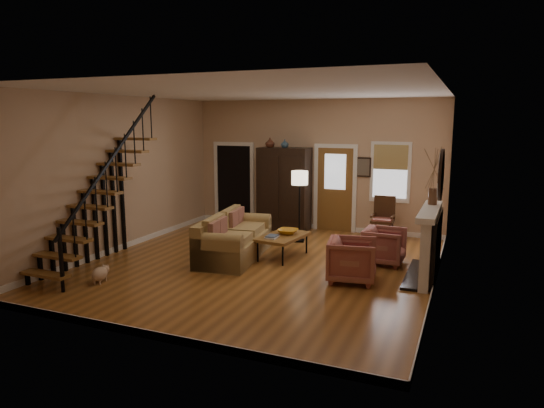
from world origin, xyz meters
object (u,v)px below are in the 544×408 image
at_px(coffee_table, 283,246).
at_px(floor_lamp, 299,207).
at_px(armchair_right, 384,246).
at_px(armoire, 284,189).
at_px(side_chair, 383,219).
at_px(sofa, 234,237).
at_px(armchair_left, 352,260).

distance_m(coffee_table, floor_lamp, 1.50).
bearing_deg(armchair_right, floor_lamp, 65.76).
height_order(armoire, side_chair, armoire).
bearing_deg(side_chair, armoire, 175.52).
distance_m(sofa, floor_lamp, 1.97).
xyz_separation_m(armoire, side_chair, (2.55, -0.20, -0.54)).
height_order(coffee_table, floor_lamp, floor_lamp).
bearing_deg(armoire, floor_lamp, -53.85).
bearing_deg(armchair_left, coffee_table, 51.11).
distance_m(floor_lamp, side_chair, 1.99).
distance_m(armoire, floor_lamp, 1.37).
xyz_separation_m(armchair_left, side_chair, (-0.03, 3.19, 0.13)).
xyz_separation_m(sofa, armchair_left, (2.56, -0.54, -0.04)).
bearing_deg(side_chair, sofa, -133.70).
relative_size(coffee_table, side_chair, 1.19).
distance_m(armchair_right, floor_lamp, 2.40).
xyz_separation_m(coffee_table, armchair_left, (1.65, -0.93, 0.15)).
relative_size(floor_lamp, side_chair, 1.61).
distance_m(coffee_table, armchair_left, 1.90).
bearing_deg(armchair_right, side_chair, 12.44).
bearing_deg(sofa, floor_lamp, 57.92).
xyz_separation_m(armchair_right, floor_lamp, (-2.12, 1.03, 0.47)).
height_order(coffee_table, armchair_left, armchair_left).
height_order(armchair_left, floor_lamp, floor_lamp).
distance_m(coffee_table, side_chair, 2.80).
relative_size(armoire, coffee_table, 1.74).
height_order(armoire, armchair_right, armoire).
relative_size(armoire, armchair_right, 2.70).
bearing_deg(side_chair, armchair_right, -79.19).
bearing_deg(sofa, armoire, 82.08).
bearing_deg(armchair_left, sofa, 68.58).
xyz_separation_m(armoire, sofa, (0.01, -2.85, -0.63)).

